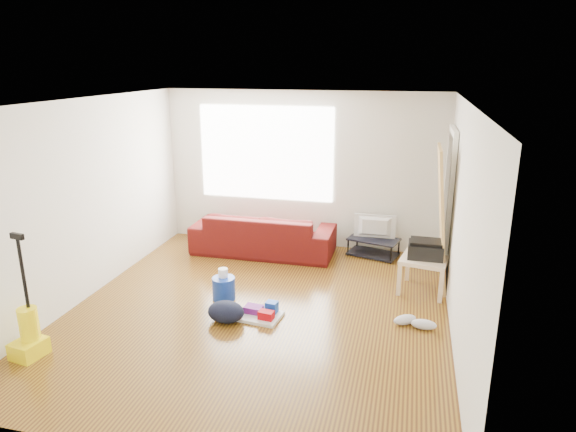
% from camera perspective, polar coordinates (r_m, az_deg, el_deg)
% --- Properties ---
extents(room, '(4.51, 5.01, 2.51)m').
position_cam_1_polar(room, '(6.02, -2.45, 0.74)').
color(room, '#472912').
rests_on(room, ground).
extents(sofa, '(2.21, 0.87, 0.65)m').
position_cam_1_polar(sofa, '(8.21, -2.71, -4.05)').
color(sofa, '#450B0E').
rests_on(sofa, ground).
extents(tv_stand, '(0.84, 0.62, 0.28)m').
position_cam_1_polar(tv_stand, '(8.13, 9.47, -3.36)').
color(tv_stand, black).
rests_on(tv_stand, ground).
extents(tv, '(0.64, 0.08, 0.37)m').
position_cam_1_polar(tv, '(8.02, 9.58, -1.23)').
color(tv, black).
rests_on(tv, tv_stand).
extents(side_table, '(0.68, 0.68, 0.47)m').
position_cam_1_polar(side_table, '(6.96, 14.93, -5.03)').
color(side_table, '#D0B691').
rests_on(side_table, ground).
extents(printer, '(0.45, 0.35, 0.23)m').
position_cam_1_polar(printer, '(6.89, 15.05, -3.57)').
color(printer, black).
rests_on(printer, side_table).
extents(bucket, '(0.30, 0.30, 0.29)m').
position_cam_1_polar(bucket, '(6.71, -7.11, -9.11)').
color(bucket, '#1435A0').
rests_on(bucket, ground).
extents(toilet_paper, '(0.12, 0.12, 0.11)m').
position_cam_1_polar(toilet_paper, '(6.65, -7.19, -7.43)').
color(toilet_paper, white).
rests_on(toilet_paper, bucket).
extents(cleaning_tray, '(0.53, 0.44, 0.17)m').
position_cam_1_polar(cleaning_tray, '(6.20, -2.95, -10.74)').
color(cleaning_tray, silver).
rests_on(cleaning_tray, ground).
extents(backpack, '(0.47, 0.40, 0.24)m').
position_cam_1_polar(backpack, '(6.18, -6.87, -11.51)').
color(backpack, black).
rests_on(backpack, ground).
extents(sneakers, '(0.51, 0.26, 0.12)m').
position_cam_1_polar(sneakers, '(6.16, 13.85, -11.37)').
color(sneakers, silver).
rests_on(sneakers, ground).
extents(vacuum, '(0.32, 0.35, 1.31)m').
position_cam_1_polar(vacuum, '(6.01, -26.86, -11.60)').
color(vacuum, '#FFE60B').
rests_on(vacuum, ground).
extents(door_panel, '(0.24, 0.76, 1.89)m').
position_cam_1_polar(door_panel, '(7.33, 16.09, -7.36)').
color(door_panel, tan).
rests_on(door_panel, ground).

